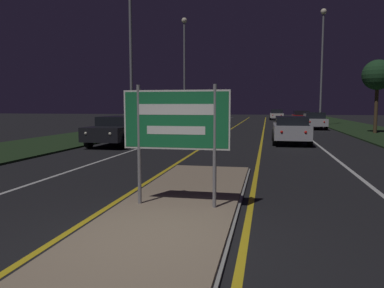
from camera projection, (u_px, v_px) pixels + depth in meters
ground_plane at (145, 247)px, 5.27m from camera, size 160.00×160.00×0.00m
median_island at (176, 208)px, 7.10m from camera, size 2.36×9.49×0.10m
verge_left at (108, 133)px, 26.64m from camera, size 5.00×100.00×0.08m
centre_line_yellow_left at (229, 131)px, 29.92m from camera, size 0.12×70.00×0.01m
centre_line_yellow_right at (263, 131)px, 29.38m from camera, size 0.12×70.00×0.01m
lane_line_white_left at (194, 130)px, 30.48m from camera, size 0.12×70.00×0.01m
lane_line_white_right at (301, 131)px, 28.82m from camera, size 0.12×70.00×0.01m
edge_line_white_left at (159, 130)px, 31.07m from camera, size 0.10×70.00×0.01m
edge_line_white_right at (342, 132)px, 28.23m from camera, size 0.10×70.00×0.01m
highway_sign at (176, 124)px, 6.93m from camera, size 2.02×0.07×2.27m
streetlight_left_near at (130, 13)px, 22.74m from camera, size 0.64×0.64×11.07m
streetlight_left_far at (184, 58)px, 35.44m from camera, size 0.53×0.53×10.22m
streetlight_right_far at (322, 51)px, 35.49m from camera, size 0.56×0.56×11.08m
car_receding_0 at (291, 129)px, 19.68m from camera, size 1.90×4.62×1.43m
car_receding_1 at (314, 120)px, 32.03m from camera, size 1.90×4.82×1.43m
car_receding_2 at (301, 116)px, 44.06m from camera, size 2.00×4.55×1.40m
car_receding_3 at (277, 114)px, 52.38m from camera, size 1.93×4.82×1.47m
car_approaching_0 at (119, 130)px, 18.93m from camera, size 2.01×4.78×1.44m
car_approaching_1 at (182, 120)px, 32.27m from camera, size 1.95×4.14×1.42m
car_approaching_2 at (201, 116)px, 43.60m from camera, size 1.87×4.59×1.50m
roadside_palm_right at (378, 76)px, 25.76m from camera, size 2.08×2.08×5.06m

